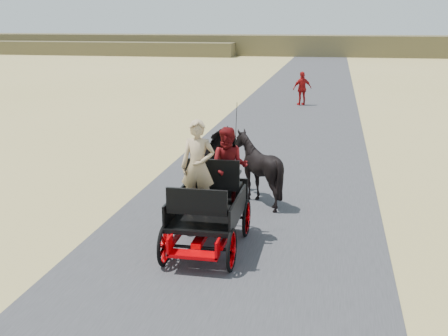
% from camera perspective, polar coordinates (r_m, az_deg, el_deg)
% --- Properties ---
extents(ground, '(140.00, 140.00, 0.00)m').
position_cam_1_polar(ground, '(9.24, -1.57, -13.10)').
color(ground, tan).
extents(road, '(6.00, 140.00, 0.01)m').
position_cam_1_polar(road, '(9.24, -1.57, -13.07)').
color(road, '#38383A').
rests_on(road, ground).
extents(ridge_far, '(140.00, 6.00, 2.40)m').
position_cam_1_polar(ridge_far, '(70.04, 9.89, 12.17)').
color(ridge_far, brown).
rests_on(ridge_far, ground).
extents(ridge_near, '(40.00, 4.00, 1.60)m').
position_cam_1_polar(ridge_near, '(73.31, -14.89, 11.69)').
color(ridge_near, brown).
rests_on(ridge_near, ground).
extents(carriage, '(1.30, 2.40, 0.72)m').
position_cam_1_polar(carriage, '(10.95, -1.63, -6.38)').
color(carriage, black).
rests_on(carriage, ground).
extents(horse_left, '(0.91, 2.01, 1.70)m').
position_cam_1_polar(horse_left, '(13.71, -1.12, 0.17)').
color(horse_left, black).
rests_on(horse_left, ground).
extents(horse_right, '(1.37, 1.54, 1.70)m').
position_cam_1_polar(horse_right, '(13.52, 3.44, -0.05)').
color(horse_right, black).
rests_on(horse_right, ground).
extents(driver_man, '(0.66, 0.43, 1.80)m').
position_cam_1_polar(driver_man, '(10.65, -2.67, 0.13)').
color(driver_man, tan).
rests_on(driver_man, carriage).
extents(passenger_woman, '(0.77, 0.60, 1.58)m').
position_cam_1_polar(passenger_woman, '(11.10, 0.52, 0.15)').
color(passenger_woman, '#660C0F').
rests_on(passenger_woman, carriage).
extents(pedestrian, '(1.09, 0.84, 1.73)m').
position_cam_1_polar(pedestrian, '(29.36, 7.96, 8.00)').
color(pedestrian, '#A51213').
rests_on(pedestrian, ground).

